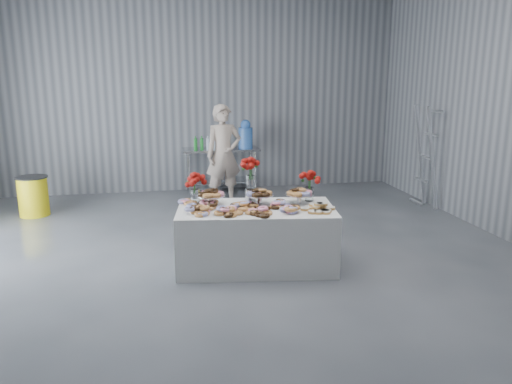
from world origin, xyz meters
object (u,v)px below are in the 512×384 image
(prep_table, at_px, (221,162))
(stepladder, at_px, (426,157))
(person, at_px, (224,155))
(display_table, at_px, (256,237))
(water_jug, at_px, (246,135))
(trash_barrel, at_px, (33,196))

(prep_table, relative_size, stepladder, 0.83)
(person, height_order, stepladder, stepladder)
(display_table, distance_m, person, 3.17)
(display_table, relative_size, prep_table, 1.27)
(water_jug, bearing_deg, display_table, -98.18)
(trash_barrel, xyz_separation_m, stepladder, (6.71, -0.78, 0.57))
(display_table, distance_m, trash_barrel, 4.38)
(stepladder, bearing_deg, prep_table, 152.02)
(water_jug, xyz_separation_m, trash_barrel, (-3.81, -1.03, -0.81))
(prep_table, bearing_deg, water_jug, -0.00)
(person, bearing_deg, display_table, -99.74)
(stepladder, bearing_deg, display_table, -148.08)
(prep_table, xyz_separation_m, trash_barrel, (-3.31, -1.03, -0.28))
(trash_barrel, bearing_deg, stepladder, -6.62)
(display_table, height_order, person, person)
(display_table, distance_m, stepladder, 4.13)
(person, bearing_deg, prep_table, 77.10)
(trash_barrel, relative_size, stepladder, 0.37)
(person, relative_size, trash_barrel, 2.71)
(prep_table, bearing_deg, display_table, -91.03)
(prep_table, height_order, person, person)
(person, bearing_deg, trash_barrel, 173.81)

